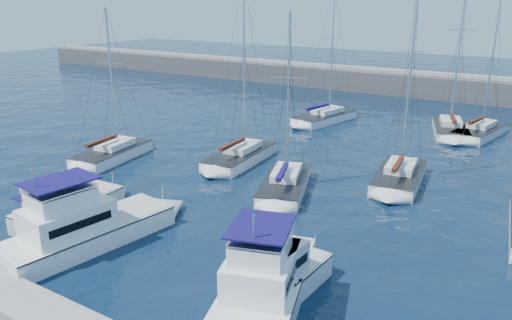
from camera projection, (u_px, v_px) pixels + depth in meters
The scene contains 13 objects.
ground at pixel (230, 237), 29.66m from camera, with size 220.00×220.00×0.00m, color black.
breakwater at pixel (438, 89), 71.22m from camera, with size 160.00×6.00×4.45m.
motor_yacht_port_outer at pixel (66, 205), 31.75m from camera, with size 3.10×7.26×3.20m.
motor_yacht_port_inner at pixel (81, 228), 28.20m from camera, with size 4.86×10.23×4.69m.
motor_yacht_stbd_inner at pixel (265, 280), 23.02m from camera, with size 5.78×9.02×4.69m.
motor_yacht_stbd_outer at pixel (282, 276), 23.69m from camera, with size 2.72×5.51×3.20m.
sailboat_mid_a at pixel (113, 153), 43.83m from camera, with size 4.11×8.11×13.20m.
sailboat_mid_b at pixel (240, 156), 42.98m from camera, with size 3.64×8.39×15.76m.
sailboat_mid_c at pixel (285, 184), 36.58m from camera, with size 5.46×8.51×13.05m.
sailboat_mid_d at pixel (399, 177), 38.05m from camera, with size 4.14×8.06×15.87m.
sailboat_back_a at pixel (325, 117), 56.90m from camera, with size 4.88×9.02×15.00m.
sailboat_back_b at pixel (450, 129), 51.85m from camera, with size 5.32×8.60×16.94m.
sailboat_back_c at pixel (479, 132), 50.82m from camera, with size 4.50×8.13×13.55m.
Camera 1 is at (15.53, -21.86, 13.55)m, focal length 35.00 mm.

